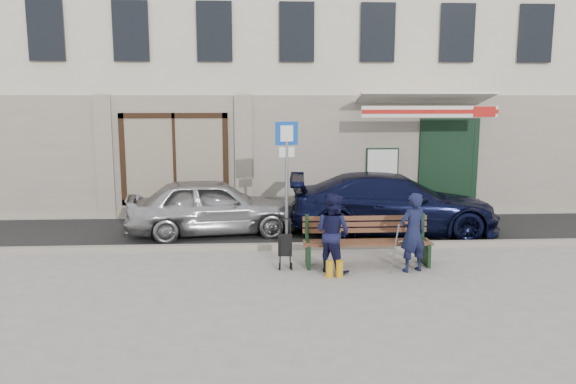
{
  "coord_description": "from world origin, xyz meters",
  "views": [
    {
      "loc": [
        -1.07,
        -9.88,
        3.14
      ],
      "look_at": [
        -0.41,
        1.6,
        1.2
      ],
      "focal_mm": 35.0,
      "sensor_mm": 36.0,
      "label": 1
    }
  ],
  "objects": [
    {
      "name": "building",
      "position": [
        0.01,
        8.45,
        4.97
      ],
      "size": [
        20.0,
        8.27,
        10.0
      ],
      "color": "beige",
      "rests_on": "ground"
    },
    {
      "name": "parking_sign",
      "position": [
        -0.43,
        1.9,
        1.77
      ],
      "size": [
        0.48,
        0.15,
        2.64
      ],
      "rotation": [
        0.0,
        0.0,
        0.25
      ],
      "color": "gray",
      "rests_on": "ground"
    },
    {
      "name": "bench",
      "position": [
        0.96,
        0.27,
        0.46
      ],
      "size": [
        2.4,
        1.17,
        0.98
      ],
      "color": "brown",
      "rests_on": "ground"
    },
    {
      "name": "woman",
      "position": [
        0.3,
        -0.05,
        0.72
      ],
      "size": [
        0.88,
        0.88,
        1.45
      ],
      "primitive_type": "imported",
      "rotation": [
        0.0,
        0.0,
        2.36
      ],
      "color": "#141437",
      "rests_on": "ground"
    },
    {
      "name": "car_silver",
      "position": [
        -2.09,
        2.9,
        0.67
      ],
      "size": [
        4.08,
        2.09,
        1.33
      ],
      "primitive_type": "imported",
      "rotation": [
        0.0,
        0.0,
        1.71
      ],
      "color": "#A6A7AB",
      "rests_on": "ground"
    },
    {
      "name": "car_navy",
      "position": [
        2.11,
        2.82,
        0.7
      ],
      "size": [
        4.96,
        2.34,
        1.4
      ],
      "primitive_type": "imported",
      "rotation": [
        0.0,
        0.0,
        1.49
      ],
      "color": "black",
      "rests_on": "ground"
    },
    {
      "name": "asphalt_lane",
      "position": [
        0.0,
        3.1,
        0.01
      ],
      "size": [
        60.0,
        3.2,
        0.01
      ],
      "primitive_type": "cube",
      "color": "#282828",
      "rests_on": "ground"
    },
    {
      "name": "curb",
      "position": [
        0.0,
        1.5,
        0.06
      ],
      "size": [
        60.0,
        0.18,
        0.12
      ],
      "primitive_type": "cube",
      "color": "#9E9384",
      "rests_on": "ground"
    },
    {
      "name": "man",
      "position": [
        1.75,
        -0.14,
        0.73
      ],
      "size": [
        0.62,
        0.5,
        1.46
      ],
      "primitive_type": "imported",
      "rotation": [
        0.0,
        0.0,
        3.47
      ],
      "color": "#131835",
      "rests_on": "ground"
    },
    {
      "name": "ground",
      "position": [
        0.0,
        0.0,
        0.0
      ],
      "size": [
        80.0,
        80.0,
        0.0
      ],
      "primitive_type": "plane",
      "color": "#9E9991",
      "rests_on": "ground"
    },
    {
      "name": "stroller",
      "position": [
        -0.55,
        0.25,
        0.4
      ],
      "size": [
        0.27,
        0.38,
        0.91
      ],
      "rotation": [
        0.0,
        0.0,
        -0.06
      ],
      "color": "black",
      "rests_on": "ground"
    }
  ]
}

